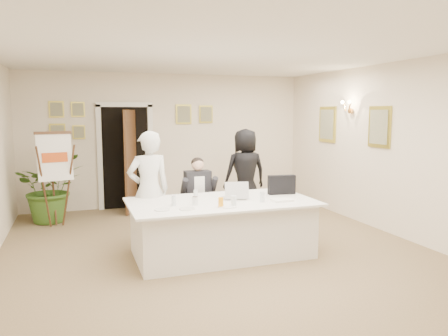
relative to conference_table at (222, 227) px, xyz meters
The scene contains 27 objects.
floor 0.40m from the conference_table, 97.97° to the left, with size 7.00×7.00×0.00m, color brown.
ceiling 2.41m from the conference_table, 97.97° to the left, with size 6.00×7.00×0.02m, color white.
wall_back 3.71m from the conference_table, 90.17° to the left, with size 6.00×0.10×2.80m, color beige.
wall_front 3.57m from the conference_table, 90.18° to the right, with size 6.00×0.10×2.80m, color beige.
wall_right 3.16m from the conference_table, ahead, with size 0.10×7.00×2.80m, color beige.
doorway 3.57m from the conference_table, 104.74° to the left, with size 1.14×0.86×2.20m.
pictures_back_wall 3.92m from the conference_table, 102.88° to the left, with size 3.40×0.06×0.80m, color gold, non-canonical shape.
pictures_right_wall 3.50m from the conference_table, 23.30° to the left, with size 0.06×2.20×0.80m, color gold, non-canonical shape.
wall_sconce 3.59m from the conference_table, 23.81° to the left, with size 0.20×0.30×0.24m, color #BC813C, non-canonical shape.
conference_table is the anchor object (origin of this frame).
seated_man 0.99m from the conference_table, 94.27° to the left, with size 0.56×0.60×1.30m, color black, non-canonical shape.
flip_chart 3.27m from the conference_table, 133.84° to the left, with size 0.59×0.41×1.64m.
standing_man 1.20m from the conference_table, 145.47° to the left, with size 0.63×0.41×1.73m, color silver.
standing_woman 2.43m from the conference_table, 60.42° to the left, with size 0.82×0.54×1.69m, color black.
potted_palm 3.65m from the conference_table, 130.14° to the left, with size 1.15×0.99×1.27m, color #386020.
laptop 0.57m from the conference_table, 25.27° to the left, with size 0.34×0.36×0.28m, color #B7BABC, non-canonical shape.
laptop_bag 1.15m from the conference_table, 10.07° to the left, with size 0.41×0.11×0.29m, color black.
paper_stack 0.92m from the conference_table, 20.22° to the right, with size 0.27×0.19×0.03m, color white.
plate_left 1.03m from the conference_table, 160.89° to the right, with size 0.20×0.20×0.01m, color white.
plate_mid 0.80m from the conference_table, 147.88° to the right, with size 0.20×0.20×0.01m, color white.
plate_near 0.57m from the conference_table, 98.42° to the right, with size 0.23×0.23×0.01m, color white.
glass_a 0.84m from the conference_table, behind, with size 0.06×0.06×0.14m, color silver.
glass_b 0.60m from the conference_table, 85.20° to the right, with size 0.07×0.07×0.14m, color silver.
glass_c 0.72m from the conference_table, 27.16° to the right, with size 0.06×0.06×0.14m, color silver.
glass_d 0.59m from the conference_table, 150.57° to the left, with size 0.06×0.06×0.14m, color silver.
oj_glass 0.61m from the conference_table, 110.54° to the right, with size 0.07×0.07×0.13m, color orange.
steel_jug 0.62m from the conference_table, 161.62° to the right, with size 0.08×0.08×0.11m, color silver.
Camera 1 is at (-1.90, -5.72, 2.01)m, focal length 35.00 mm.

